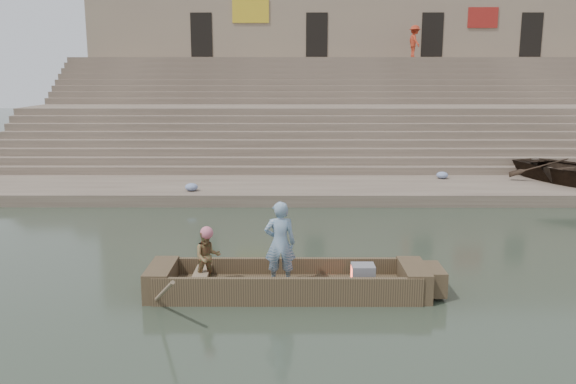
{
  "coord_description": "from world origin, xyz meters",
  "views": [
    {
      "loc": [
        -3.64,
        -13.21,
        4.43
      ],
      "look_at": [
        -3.68,
        1.69,
        1.4
      ],
      "focal_mm": 37.1,
      "sensor_mm": 36.0,
      "label": 1
    }
  ],
  "objects_px": {
    "standing_man": "(280,243)",
    "beached_rowboat": "(575,170)",
    "main_rowboat": "(288,289)",
    "television": "(362,274)",
    "rowing_man": "(207,257)",
    "pedestrian": "(415,42)"
  },
  "relations": [
    {
      "from": "main_rowboat",
      "to": "standing_man",
      "type": "distance_m",
      "value": 0.98
    },
    {
      "from": "main_rowboat",
      "to": "beached_rowboat",
      "type": "distance_m",
      "value": 14.55
    },
    {
      "from": "rowing_man",
      "to": "television",
      "type": "height_order",
      "value": "rowing_man"
    },
    {
      "from": "main_rowboat",
      "to": "standing_man",
      "type": "relative_size",
      "value": 2.92
    },
    {
      "from": "standing_man",
      "to": "beached_rowboat",
      "type": "distance_m",
      "value": 14.66
    },
    {
      "from": "television",
      "to": "pedestrian",
      "type": "bearing_deg",
      "value": 76.55
    },
    {
      "from": "standing_man",
      "to": "beached_rowboat",
      "type": "xyz_separation_m",
      "value": [
        10.64,
        10.08,
        -0.19
      ]
    },
    {
      "from": "rowing_man",
      "to": "television",
      "type": "bearing_deg",
      "value": -16.99
    },
    {
      "from": "beached_rowboat",
      "to": "pedestrian",
      "type": "bearing_deg",
      "value": 74.91
    },
    {
      "from": "rowing_man",
      "to": "pedestrian",
      "type": "distance_m",
      "value": 26.52
    },
    {
      "from": "main_rowboat",
      "to": "standing_man",
      "type": "bearing_deg",
      "value": -168.76
    },
    {
      "from": "beached_rowboat",
      "to": "rowing_man",
      "type": "bearing_deg",
      "value": -167.8
    },
    {
      "from": "main_rowboat",
      "to": "rowing_man",
      "type": "height_order",
      "value": "rowing_man"
    },
    {
      "from": "television",
      "to": "beached_rowboat",
      "type": "distance_m",
      "value": 13.49
    },
    {
      "from": "main_rowboat",
      "to": "pedestrian",
      "type": "relative_size",
      "value": 2.68
    },
    {
      "from": "standing_man",
      "to": "rowing_man",
      "type": "bearing_deg",
      "value": -5.36
    },
    {
      "from": "rowing_man",
      "to": "standing_man",
      "type": "bearing_deg",
      "value": -18.69
    },
    {
      "from": "standing_man",
      "to": "rowing_man",
      "type": "distance_m",
      "value": 1.49
    },
    {
      "from": "main_rowboat",
      "to": "television",
      "type": "height_order",
      "value": "television"
    },
    {
      "from": "pedestrian",
      "to": "standing_man",
      "type": "bearing_deg",
      "value": 153.48
    },
    {
      "from": "main_rowboat",
      "to": "beached_rowboat",
      "type": "relative_size",
      "value": 1.06
    },
    {
      "from": "beached_rowboat",
      "to": "pedestrian",
      "type": "height_order",
      "value": "pedestrian"
    }
  ]
}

